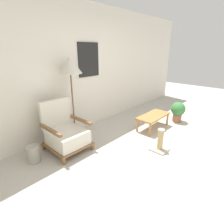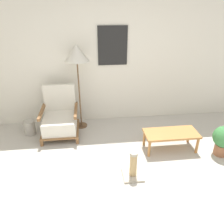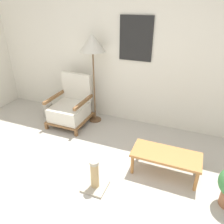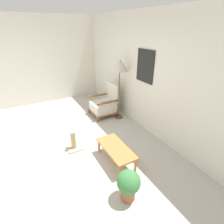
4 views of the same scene
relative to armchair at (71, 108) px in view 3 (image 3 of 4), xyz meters
The scene contains 7 objects.
ground_plane 2.09m from the armchair, 60.95° to the right, with size 14.00×14.00×0.00m, color #B7B2A8.
wall_back 1.54m from the armchair, 28.80° to the left, with size 8.00×0.09×2.70m.
armchair is the anchor object (origin of this frame).
floor_lamp 1.21m from the armchair, 33.40° to the left, with size 0.44×0.44×1.64m.
coffee_table 2.03m from the armchair, 20.84° to the right, with size 0.90×0.41×0.33m.
vase 0.63m from the armchair, behind, with size 0.21×0.21×0.28m, color #9E998E.
scratching_post 1.74m from the armchair, 49.15° to the right, with size 0.29×0.29×0.42m.
Camera 3 is at (1.09, -1.30, 2.14)m, focal length 35.00 mm.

